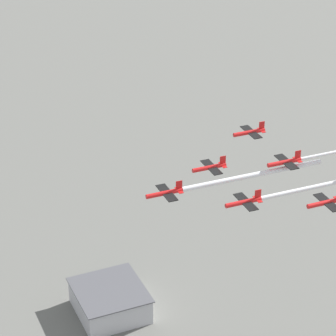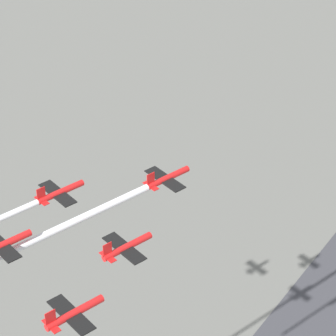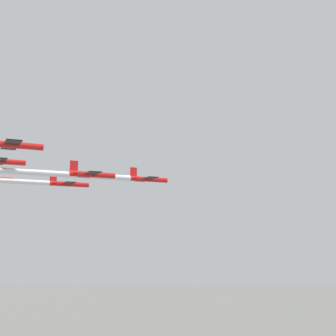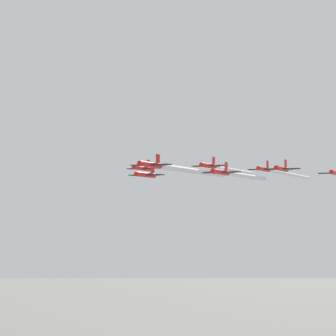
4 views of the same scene
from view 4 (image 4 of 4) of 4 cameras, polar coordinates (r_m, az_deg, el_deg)
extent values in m
cylinder|color=red|center=(146.20, -1.59, 0.28)|extent=(1.42, 9.89, 1.21)
cube|color=black|center=(146.78, -1.48, 0.27)|extent=(9.26, 2.83, 0.20)
cube|color=red|center=(149.92, -0.88, 0.76)|extent=(0.19, 1.76, 2.41)
cube|color=red|center=(149.80, -0.89, 0.18)|extent=(3.53, 1.28, 0.13)
cylinder|color=red|center=(157.75, 4.58, -0.37)|extent=(1.42, 9.89, 1.21)
cube|color=black|center=(158.37, 4.66, -0.38)|extent=(9.26, 2.83, 0.20)
cube|color=red|center=(161.63, 5.09, 0.09)|extent=(0.19, 1.76, 2.41)
cube|color=red|center=(161.54, 5.10, -0.45)|extent=(3.53, 1.28, 0.13)
cylinder|color=red|center=(166.13, -1.99, -0.60)|extent=(1.42, 9.89, 1.21)
cube|color=black|center=(166.71, -1.88, -0.61)|extent=(9.26, 2.83, 0.20)
cube|color=red|center=(169.82, -1.35, -0.16)|extent=(0.19, 1.76, 2.41)
cube|color=red|center=(169.73, -1.35, -0.67)|extent=(3.53, 1.28, 0.13)
cylinder|color=red|center=(171.05, 9.85, -0.08)|extent=(1.42, 9.89, 1.21)
cube|color=black|center=(171.68, 9.91, -0.09)|extent=(9.26, 2.83, 0.20)
cube|color=red|center=(175.05, 10.20, 0.34)|extent=(0.19, 1.76, 2.41)
cube|color=red|center=(174.94, 10.21, -0.15)|extent=(3.53, 1.28, 0.13)
cylinder|color=red|center=(177.74, 3.51, 0.20)|extent=(1.42, 9.89, 1.21)
cube|color=black|center=(178.35, 3.59, 0.19)|extent=(9.26, 2.83, 0.20)
cube|color=red|center=(181.61, 3.99, 0.59)|extent=(0.19, 1.76, 2.41)
cube|color=red|center=(181.50, 4.00, 0.12)|extent=(3.53, 1.28, 0.13)
cylinder|color=red|center=(186.33, -2.29, -0.03)|extent=(1.42, 9.89, 1.21)
cube|color=black|center=(186.91, -2.20, -0.04)|extent=(9.26, 2.83, 0.20)
cube|color=red|center=(190.02, -1.72, 0.35)|extent=(0.19, 1.76, 2.41)
cube|color=red|center=(189.92, -1.72, -0.11)|extent=(3.53, 1.28, 0.13)
cylinder|color=red|center=(185.46, 14.33, -0.42)|extent=(1.42, 9.89, 1.21)
cube|color=black|center=(186.10, 14.37, -0.43)|extent=(9.26, 2.83, 0.20)
cylinder|color=red|center=(190.57, 8.31, -0.10)|extent=(1.42, 9.89, 1.21)
cube|color=black|center=(191.20, 8.37, -0.11)|extent=(9.26, 2.83, 0.20)
cube|color=red|center=(194.54, 8.67, 0.28)|extent=(0.19, 1.76, 2.41)
cube|color=red|center=(194.44, 8.67, -0.17)|extent=(3.53, 1.28, 0.13)
cylinder|color=white|center=(169.16, 2.35, -0.28)|extent=(2.23, 41.01, 1.33)
cylinder|color=white|center=(176.59, 6.92, -0.72)|extent=(1.80, 30.27, 1.13)
cylinder|color=white|center=(197.60, 5.84, -0.19)|extent=(1.56, 32.75, 0.84)
cylinder|color=white|center=(218.89, 10.62, -0.55)|extent=(2.06, 49.20, 0.97)
camera|label=1|loc=(159.82, 78.06, 43.27)|focal=85.00mm
camera|label=2|loc=(279.73, -11.88, 15.97)|focal=85.00mm
camera|label=3|loc=(245.50, -19.03, -4.63)|focal=50.00mm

